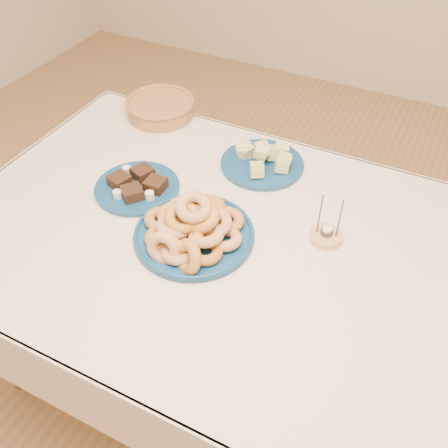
{
  "coord_description": "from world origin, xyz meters",
  "views": [
    {
      "loc": [
        0.44,
        -0.93,
        1.78
      ],
      "look_at": [
        0.0,
        -0.05,
        0.85
      ],
      "focal_mm": 40.0,
      "sensor_mm": 36.0,
      "label": 1
    }
  ],
  "objects_px": {
    "candle_holder": "(326,236)",
    "brownie_plate": "(137,186)",
    "dining_table": "(231,263)",
    "wicker_basket": "(160,107)",
    "donut_platter": "(193,229)",
    "melon_plate": "(262,160)"
  },
  "relations": [
    {
      "from": "dining_table",
      "to": "brownie_plate",
      "type": "height_order",
      "value": "brownie_plate"
    },
    {
      "from": "brownie_plate",
      "to": "wicker_basket",
      "type": "distance_m",
      "value": 0.46
    },
    {
      "from": "candle_holder",
      "to": "brownie_plate",
      "type": "bearing_deg",
      "value": -175.03
    },
    {
      "from": "wicker_basket",
      "to": "dining_table",
      "type": "bearing_deg",
      "value": -41.9
    },
    {
      "from": "candle_holder",
      "to": "donut_platter",
      "type": "bearing_deg",
      "value": -153.51
    },
    {
      "from": "candle_holder",
      "to": "dining_table",
      "type": "bearing_deg",
      "value": -154.3
    },
    {
      "from": "donut_platter",
      "to": "melon_plate",
      "type": "height_order",
      "value": "donut_platter"
    },
    {
      "from": "dining_table",
      "to": "donut_platter",
      "type": "xyz_separation_m",
      "value": [
        -0.1,
        -0.05,
        0.15
      ]
    },
    {
      "from": "dining_table",
      "to": "melon_plate",
      "type": "xyz_separation_m",
      "value": [
        -0.06,
        0.37,
        0.13
      ]
    },
    {
      "from": "donut_platter",
      "to": "candle_holder",
      "type": "bearing_deg",
      "value": 26.49
    },
    {
      "from": "dining_table",
      "to": "donut_platter",
      "type": "distance_m",
      "value": 0.19
    },
    {
      "from": "donut_platter",
      "to": "brownie_plate",
      "type": "relative_size",
      "value": 1.13
    },
    {
      "from": "dining_table",
      "to": "wicker_basket",
      "type": "relative_size",
      "value": 6.08
    },
    {
      "from": "dining_table",
      "to": "candle_holder",
      "type": "height_order",
      "value": "candle_holder"
    },
    {
      "from": "dining_table",
      "to": "donut_platter",
      "type": "height_order",
      "value": "donut_platter"
    },
    {
      "from": "brownie_plate",
      "to": "wicker_basket",
      "type": "xyz_separation_m",
      "value": [
        -0.17,
        0.42,
        0.02
      ]
    },
    {
      "from": "brownie_plate",
      "to": "candle_holder",
      "type": "distance_m",
      "value": 0.62
    },
    {
      "from": "brownie_plate",
      "to": "candle_holder",
      "type": "xyz_separation_m",
      "value": [
        0.62,
        0.05,
        0.0
      ]
    },
    {
      "from": "wicker_basket",
      "to": "melon_plate",
      "type": "bearing_deg",
      "value": -14.03
    },
    {
      "from": "melon_plate",
      "to": "wicker_basket",
      "type": "height_order",
      "value": "melon_plate"
    },
    {
      "from": "brownie_plate",
      "to": "wicker_basket",
      "type": "relative_size",
      "value": 1.22
    },
    {
      "from": "melon_plate",
      "to": "candle_holder",
      "type": "height_order",
      "value": "candle_holder"
    }
  ]
}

